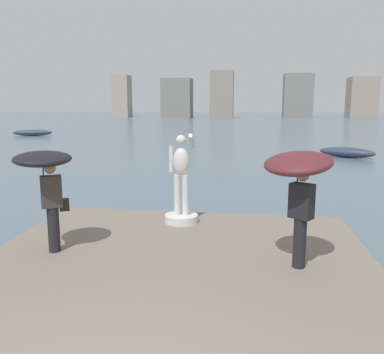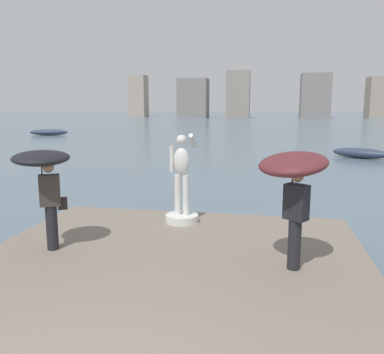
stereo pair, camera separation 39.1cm
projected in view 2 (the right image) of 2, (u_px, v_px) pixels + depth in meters
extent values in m
plane|color=slate|center=(249.00, 137.00, 41.99)|extent=(400.00, 400.00, 0.00)
cube|color=slate|center=(137.00, 326.00, 5.44)|extent=(7.25, 10.61, 0.40)
cylinder|color=silver|center=(182.00, 218.00, 9.65)|extent=(0.80, 0.80, 0.18)
cylinder|color=silver|center=(178.00, 195.00, 9.56)|extent=(0.15, 0.15, 0.98)
cylinder|color=silver|center=(186.00, 195.00, 9.53)|extent=(0.15, 0.15, 0.98)
ellipsoid|color=silver|center=(182.00, 161.00, 9.40)|extent=(0.38, 0.26, 0.64)
sphere|color=silver|center=(182.00, 140.00, 9.32)|extent=(0.24, 0.24, 0.24)
cylinder|color=silver|center=(172.00, 159.00, 9.44)|extent=(0.10, 0.10, 0.62)
cylinder|color=silver|center=(193.00, 141.00, 9.55)|extent=(0.10, 0.59, 0.40)
cylinder|color=black|center=(52.00, 227.00, 7.74)|extent=(0.22, 0.22, 0.88)
cube|color=#38332D|center=(50.00, 190.00, 7.61)|extent=(0.45, 0.39, 0.60)
sphere|color=#A87A5B|center=(48.00, 167.00, 7.54)|extent=(0.21, 0.21, 0.21)
cylinder|color=#262626|center=(42.00, 174.00, 7.56)|extent=(0.02, 0.02, 0.51)
ellipsoid|color=black|center=(41.00, 158.00, 7.51)|extent=(1.44, 1.45, 0.33)
cube|color=black|center=(63.00, 203.00, 7.75)|extent=(0.21, 0.17, 0.24)
cylinder|color=black|center=(294.00, 244.00, 6.79)|extent=(0.22, 0.22, 0.88)
cube|color=black|center=(296.00, 202.00, 6.67)|extent=(0.45, 0.42, 0.60)
sphere|color=#A87A5B|center=(298.00, 176.00, 6.59)|extent=(0.21, 0.21, 0.21)
cylinder|color=#262626|center=(292.00, 183.00, 6.73)|extent=(0.02, 0.02, 0.50)
ellipsoid|color=#5B2328|center=(293.00, 164.00, 6.67)|extent=(1.63, 1.64, 0.51)
ellipsoid|color=#2D384C|center=(360.00, 153.00, 24.81)|extent=(3.51, 2.66, 0.63)
ellipsoid|color=#2D384C|center=(49.00, 132.00, 44.71)|extent=(4.29, 1.97, 0.68)
cube|color=#A89989|center=(139.00, 96.00, 126.88)|extent=(5.10, 5.43, 12.95)
cube|color=gray|center=(193.00, 98.00, 118.16)|extent=(8.68, 6.99, 11.35)
cube|color=gray|center=(238.00, 94.00, 116.32)|extent=(6.72, 5.49, 13.49)
cube|color=gray|center=(315.00, 96.00, 112.52)|extent=(8.04, 6.34, 12.40)
cube|color=gray|center=(381.00, 97.00, 114.48)|extent=(7.64, 7.25, 11.66)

